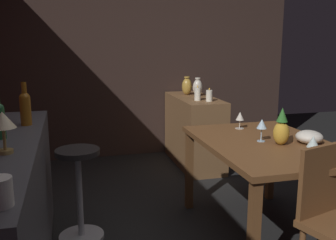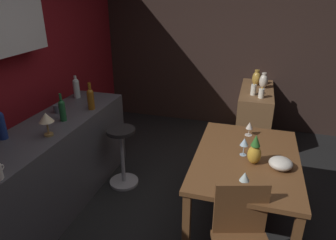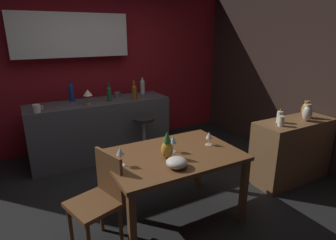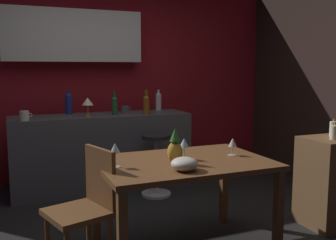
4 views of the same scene
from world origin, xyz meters
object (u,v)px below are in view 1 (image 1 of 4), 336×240
at_px(wine_glass_left, 262,125).
at_px(wine_bottle_amber, 25,107).
at_px(bar_stool, 79,192).
at_px(counter_lamp, 3,123).
at_px(pillar_candle_tall, 198,94).
at_px(vase_brass, 187,86).
at_px(wine_glass_center, 313,143).
at_px(vase_ceramic_ivory, 198,87).
at_px(dining_table, 266,153).
at_px(pineapple_centerpiece, 281,129).
at_px(sideboard_cabinet, 194,131).
at_px(wine_glass_right, 240,117).
at_px(fruit_bowl, 309,137).
at_px(pillar_candle_short, 209,96).

xyz_separation_m(wine_glass_left, wine_bottle_amber, (0.27, 1.65, 0.16)).
xyz_separation_m(bar_stool, counter_lamp, (-0.69, 0.37, 0.69)).
xyz_separation_m(pillar_candle_tall, vase_brass, (0.47, -0.02, 0.03)).
height_order(wine_glass_center, counter_lamp, counter_lamp).
relative_size(wine_glass_left, vase_ceramic_ivory, 0.77).
height_order(dining_table, vase_ceramic_ivory, vase_ceramic_ivory).
bearing_deg(counter_lamp, bar_stool, -28.38).
height_order(pineapple_centerpiece, pillar_candle_tall, pineapple_centerpiece).
bearing_deg(wine_bottle_amber, wine_glass_left, -99.12).
relative_size(sideboard_cabinet, pillar_candle_tall, 6.54).
xyz_separation_m(wine_glass_right, pillar_candle_tall, (1.08, 0.00, 0.05)).
bearing_deg(pineapple_centerpiece, dining_table, 30.97).
xyz_separation_m(wine_glass_center, pillar_candle_tall, (2.07, 0.01, 0.02)).
height_order(wine_bottle_amber, pillar_candle_tall, wine_bottle_amber).
xyz_separation_m(wine_glass_right, wine_glass_center, (-0.99, -0.01, 0.03)).
xyz_separation_m(dining_table, counter_lamp, (-0.40, 1.73, 0.41)).
height_order(fruit_bowl, pillar_candle_tall, pillar_candle_tall).
bearing_deg(pillar_candle_short, counter_lamp, 135.30).
relative_size(fruit_bowl, pillar_candle_tall, 1.15).
distance_m(wine_glass_left, wine_bottle_amber, 1.68).
relative_size(dining_table, fruit_bowl, 6.82).
bearing_deg(vase_brass, wine_glass_right, 179.19).
distance_m(wine_glass_right, vase_ceramic_ivory, 1.44).
bearing_deg(pineapple_centerpiece, wine_glass_left, 37.96).
relative_size(bar_stool, vase_brass, 3.13).
height_order(sideboard_cabinet, fruit_bowl, fruit_bowl).
xyz_separation_m(bar_stool, pillar_candle_tall, (1.25, -1.35, 0.52)).
bearing_deg(wine_glass_right, counter_lamp, 116.31).
relative_size(fruit_bowl, wine_bottle_amber, 0.65).
relative_size(bar_stool, counter_lamp, 3.20).
bearing_deg(fruit_bowl, wine_glass_right, 26.54).
height_order(bar_stool, wine_bottle_amber, wine_bottle_amber).
bearing_deg(wine_bottle_amber, fruit_bowl, -101.65).
bearing_deg(vase_brass, wine_glass_left, 178.58).
bearing_deg(bar_stool, vase_ceramic_ivory, -42.58).
relative_size(wine_glass_center, vase_ceramic_ivory, 0.81).
relative_size(wine_glass_right, counter_lamp, 0.66).
relative_size(wine_glass_center, counter_lamp, 0.80).
height_order(sideboard_cabinet, pineapple_centerpiece, pineapple_centerpiece).
distance_m(pineapple_centerpiece, vase_ceramic_ivory, 1.98).
distance_m(sideboard_cabinet, wine_glass_right, 1.40).
bearing_deg(vase_brass, counter_lamp, 144.06).
relative_size(sideboard_cabinet, wine_glass_left, 6.55).
bearing_deg(bar_stool, pineapple_centerpiece, -105.06).
xyz_separation_m(wine_glass_center, pillar_candle_short, (1.98, -0.09, 0.01)).
xyz_separation_m(sideboard_cabinet, fruit_bowl, (-1.90, -0.23, 0.38)).
distance_m(wine_glass_center, pillar_candle_short, 1.98).
bearing_deg(vase_ceramic_ivory, fruit_bowl, -175.37).
distance_m(wine_glass_left, wine_glass_center, 0.56).
distance_m(dining_table, counter_lamp, 1.82).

